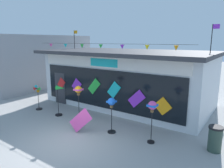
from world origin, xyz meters
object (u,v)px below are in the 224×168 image
(wind_spinner_far_left, at_px, (38,94))
(wind_spinner_right, at_px, (152,109))
(wind_spinner_left, at_px, (60,95))
(wind_spinner_center_right, at_px, (112,106))
(wind_spinner_center_left, at_px, (78,93))
(display_kite_on_ground, at_px, (81,120))
(trash_bin, at_px, (215,139))
(kite_shop_building, at_px, (128,77))

(wind_spinner_far_left, relative_size, wind_spinner_right, 0.86)
(wind_spinner_far_left, distance_m, wind_spinner_left, 1.93)
(wind_spinner_center_right, bearing_deg, wind_spinner_far_left, 179.04)
(wind_spinner_center_left, relative_size, wind_spinner_right, 1.11)
(wind_spinner_center_right, bearing_deg, display_kite_on_ground, -145.17)
(wind_spinner_center_right, bearing_deg, wind_spinner_right, 4.05)
(wind_spinner_left, bearing_deg, wind_spinner_far_left, -179.25)
(wind_spinner_far_left, bearing_deg, wind_spinner_center_right, -0.96)
(wind_spinner_right, relative_size, display_kite_on_ground, 1.64)
(wind_spinner_left, bearing_deg, wind_spinner_center_left, -8.94)
(wind_spinner_center_right, xyz_separation_m, wind_spinner_right, (1.85, 0.13, 0.19))
(wind_spinner_right, distance_m, trash_bin, 2.50)
(trash_bin, distance_m, display_kite_on_ground, 5.43)
(wind_spinner_left, distance_m, wind_spinner_right, 5.31)
(trash_bin, bearing_deg, wind_spinner_far_left, -175.22)
(kite_shop_building, relative_size, wind_spinner_right, 5.93)
(wind_spinner_far_left, relative_size, display_kite_on_ground, 1.40)
(wind_spinner_center_right, xyz_separation_m, trash_bin, (4.04, 0.88, -0.74))
(wind_spinner_right, height_order, display_kite_on_ground, wind_spinner_right)
(kite_shop_building, xyz_separation_m, trash_bin, (5.78, -3.40, -1.24))
(wind_spinner_left, height_order, wind_spinner_center_left, wind_spinner_center_left)
(wind_spinner_far_left, height_order, wind_spinner_center_right, wind_spinner_center_right)
(wind_spinner_center_left, xyz_separation_m, wind_spinner_center_right, (1.83, 0.14, -0.34))
(kite_shop_building, relative_size, wind_spinner_center_left, 5.37)
(wind_spinner_center_left, relative_size, display_kite_on_ground, 1.81)
(kite_shop_building, distance_m, wind_spinner_right, 5.49)
(wind_spinner_right, distance_m, display_kite_on_ground, 3.22)
(kite_shop_building, distance_m, wind_spinner_left, 4.55)
(wind_spinner_left, bearing_deg, wind_spinner_center_right, -1.90)
(wind_spinner_left, distance_m, trash_bin, 7.57)
(wind_spinner_far_left, height_order, wind_spinner_right, wind_spinner_right)
(wind_spinner_far_left, distance_m, wind_spinner_center_left, 3.61)
(wind_spinner_center_left, bearing_deg, wind_spinner_far_left, 176.28)
(wind_spinner_center_left, bearing_deg, trash_bin, 9.84)
(wind_spinner_center_right, height_order, display_kite_on_ground, wind_spinner_center_right)
(wind_spinner_far_left, relative_size, trash_bin, 1.54)
(wind_spinner_left, relative_size, wind_spinner_right, 0.97)
(wind_spinner_right, bearing_deg, trash_bin, 18.78)
(wind_spinner_center_right, bearing_deg, kite_shop_building, 112.04)
(kite_shop_building, relative_size, trash_bin, 10.67)
(wind_spinner_right, bearing_deg, wind_spinner_left, -179.83)
(wind_spinner_far_left, xyz_separation_m, trash_bin, (9.42, 0.79, -0.47))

